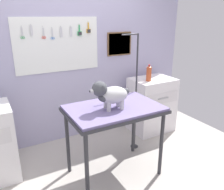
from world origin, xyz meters
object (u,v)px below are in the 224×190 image
Objects in this scene: dog at (109,94)px; cabinet_right at (151,105)px; grooming_arm at (135,98)px; grooming_table at (114,114)px; soda_bottle at (149,73)px.

cabinet_right is (1.21, 0.76, -0.61)m from dog.
grooming_arm is 1.84× the size of cabinet_right.
dog is at bearing -146.84° from grooming_arm.
cabinet_right is (1.12, 0.72, -0.35)m from grooming_table.
dog reaches higher than grooming_table.
grooming_arm is 3.61× the size of dog.
dog is 0.51× the size of cabinet_right.
dog reaches higher than cabinet_right.
grooming_arm is at bearing -148.92° from cabinet_right.
grooming_table is at bearing 25.33° from dog.
soda_bottle is at bearing 33.55° from grooming_table.
cabinet_right reaches higher than grooming_table.
grooming_arm reaches higher than grooming_table.
soda_bottle reaches higher than grooming_table.
grooming_table is 1.38m from cabinet_right.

